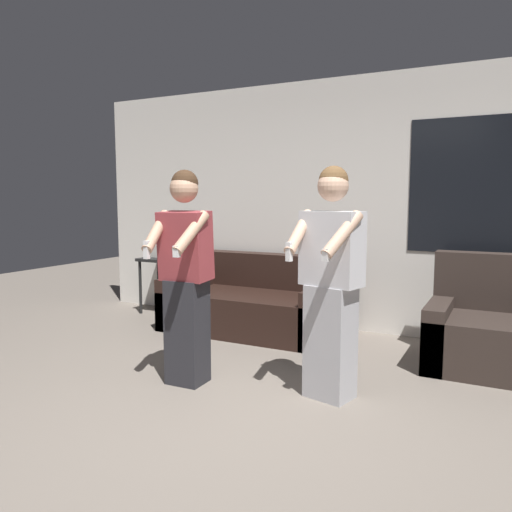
{
  "coord_description": "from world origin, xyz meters",
  "views": [
    {
      "loc": [
        1.58,
        -2.42,
        1.43
      ],
      "look_at": [
        -0.06,
        0.8,
        1.01
      ],
      "focal_mm": 35.0,
      "sensor_mm": 36.0,
      "label": 1
    }
  ],
  "objects_px": {
    "side_table": "(165,266)",
    "person_right": "(331,283)",
    "person_left": "(186,276)",
    "couch": "(258,305)",
    "armchair": "(487,332)"
  },
  "relations": [
    {
      "from": "couch",
      "to": "side_table",
      "type": "distance_m",
      "value": 1.47
    },
    {
      "from": "couch",
      "to": "side_table",
      "type": "xyz_separation_m",
      "value": [
        -1.42,
        0.24,
        0.31
      ]
    },
    {
      "from": "side_table",
      "to": "person_right",
      "type": "distance_m",
      "value": 3.17
    },
    {
      "from": "armchair",
      "to": "person_right",
      "type": "bearing_deg",
      "value": -128.72
    },
    {
      "from": "side_table",
      "to": "person_right",
      "type": "height_order",
      "value": "person_right"
    },
    {
      "from": "person_left",
      "to": "person_right",
      "type": "xyz_separation_m",
      "value": [
        1.08,
        0.23,
        -0.01
      ]
    },
    {
      "from": "person_left",
      "to": "person_right",
      "type": "relative_size",
      "value": 0.99
    },
    {
      "from": "armchair",
      "to": "side_table",
      "type": "relative_size",
      "value": 1.12
    },
    {
      "from": "couch",
      "to": "person_right",
      "type": "relative_size",
      "value": 1.17
    },
    {
      "from": "couch",
      "to": "person_right",
      "type": "xyz_separation_m",
      "value": [
        1.29,
        -1.4,
        0.56
      ]
    },
    {
      "from": "armchair",
      "to": "person_right",
      "type": "height_order",
      "value": "person_right"
    },
    {
      "from": "couch",
      "to": "person_right",
      "type": "distance_m",
      "value": 1.98
    },
    {
      "from": "side_table",
      "to": "armchair",
      "type": "bearing_deg",
      "value": -6.49
    },
    {
      "from": "side_table",
      "to": "person_right",
      "type": "relative_size",
      "value": 0.51
    },
    {
      "from": "side_table",
      "to": "person_left",
      "type": "relative_size",
      "value": 0.52
    }
  ]
}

